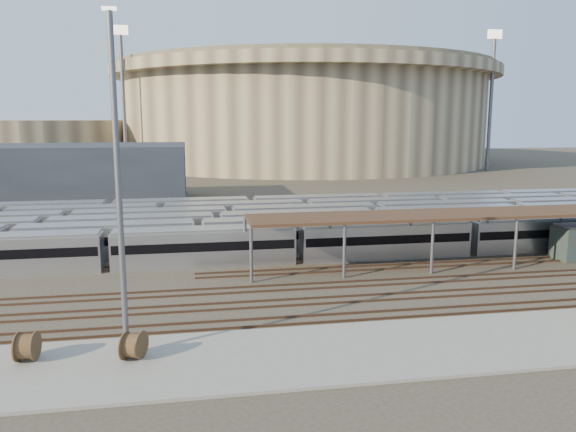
# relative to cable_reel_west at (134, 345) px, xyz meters

# --- Properties ---
(ground) EXTENTS (420.00, 420.00, 0.00)m
(ground) POSITION_rel_cable_reel_west_xyz_m (16.80, 14.10, -1.06)
(ground) COLOR #383026
(ground) RESTS_ON ground
(apron) EXTENTS (50.00, 9.00, 0.20)m
(apron) POSITION_rel_cable_reel_west_xyz_m (11.80, -0.90, -0.96)
(apron) COLOR gray
(apron) RESTS_ON ground
(subway_trains) EXTENTS (129.09, 23.90, 3.60)m
(subway_trains) POSITION_rel_cable_reel_west_xyz_m (16.89, 32.60, 0.74)
(subway_trains) COLOR #AFAFB4
(subway_trains) RESTS_ON ground
(inspection_shed) EXTENTS (60.30, 6.00, 5.30)m
(inspection_shed) POSITION_rel_cable_reel_west_xyz_m (38.80, 18.10, 3.93)
(inspection_shed) COLOR #5C5C61
(inspection_shed) RESTS_ON ground
(empty_tracks) EXTENTS (170.00, 9.62, 0.18)m
(empty_tracks) POSITION_rel_cable_reel_west_xyz_m (16.80, 9.10, -0.97)
(empty_tracks) COLOR #4C3323
(empty_tracks) RESTS_ON ground
(stadium) EXTENTS (124.00, 124.00, 32.50)m
(stadium) POSITION_rel_cable_reel_west_xyz_m (41.80, 154.10, 15.41)
(stadium) COLOR tan
(stadium) RESTS_ON ground
(secondary_arena) EXTENTS (56.00, 56.00, 14.00)m
(secondary_arena) POSITION_rel_cable_reel_west_xyz_m (-43.20, 144.10, 5.94)
(secondary_arena) COLOR tan
(secondary_arena) RESTS_ON ground
(service_building) EXTENTS (42.00, 20.00, 10.00)m
(service_building) POSITION_rel_cable_reel_west_xyz_m (-18.20, 69.10, 3.94)
(service_building) COLOR #1E232D
(service_building) RESTS_ON ground
(floodlight_0) EXTENTS (4.00, 1.00, 38.40)m
(floodlight_0) POSITION_rel_cable_reel_west_xyz_m (-13.20, 124.10, 19.59)
(floodlight_0) COLOR #5C5C61
(floodlight_0) RESTS_ON ground
(floodlight_2) EXTENTS (4.00, 1.00, 38.40)m
(floodlight_2) POSITION_rel_cable_reel_west_xyz_m (86.80, 114.10, 19.59)
(floodlight_2) COLOR #5C5C61
(floodlight_2) RESTS_ON ground
(floodlight_3) EXTENTS (4.00, 1.00, 38.40)m
(floodlight_3) POSITION_rel_cable_reel_west_xyz_m (6.80, 174.10, 19.59)
(floodlight_3) COLOR #5C5C61
(floodlight_3) RESTS_ON ground
(cable_reel_west) EXTENTS (1.54, 1.95, 1.72)m
(cable_reel_west) POSITION_rel_cable_reel_west_xyz_m (0.00, 0.00, 0.00)
(cable_reel_west) COLOR brown
(cable_reel_west) RESTS_ON apron
(cable_reel_east) EXTENTS (1.18, 1.88, 1.78)m
(cable_reel_east) POSITION_rel_cable_reel_west_xyz_m (-6.25, 0.86, 0.03)
(cable_reel_east) COLOR brown
(cable_reel_east) RESTS_ON apron
(yard_light_pole) EXTENTS (0.80, 0.36, 20.41)m
(yard_light_pole) POSITION_rel_cable_reel_west_xyz_m (-0.49, 0.75, 9.43)
(yard_light_pole) COLOR #5C5C61
(yard_light_pole) RESTS_ON apron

